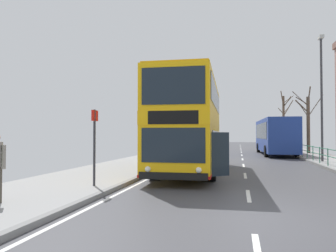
% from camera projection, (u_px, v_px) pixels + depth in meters
% --- Properties ---
extents(ground, '(15.80, 140.00, 0.20)m').
position_uv_depth(ground, '(219.00, 214.00, 7.25)').
color(ground, '#414146').
extents(double_decker_bus_main, '(3.39, 10.25, 4.41)m').
position_uv_depth(double_decker_bus_main, '(191.00, 125.00, 15.66)').
color(double_decker_bus_main, '#F4B20F').
rests_on(double_decker_bus_main, ground).
extents(background_bus_far_lane, '(2.87, 10.88, 3.19)m').
position_uv_depth(background_bus_far_lane, '(275.00, 136.00, 29.26)').
color(background_bus_far_lane, navy).
rests_on(background_bus_far_lane, ground).
extents(bus_stop_sign_near, '(0.08, 0.44, 2.54)m').
position_uv_depth(bus_stop_sign_near, '(94.00, 139.00, 10.68)').
color(bus_stop_sign_near, '#2D2D33').
rests_on(bus_stop_sign_near, ground).
extents(street_lamp_far_side, '(0.28, 0.60, 8.05)m').
position_uv_depth(street_lamp_far_side, '(322.00, 89.00, 20.45)').
color(street_lamp_far_side, '#38383D').
rests_on(street_lamp_far_side, ground).
extents(bare_tree_far_01, '(1.98, 2.70, 7.28)m').
position_uv_depth(bare_tree_far_01, '(284.00, 119.00, 41.75)').
color(bare_tree_far_01, brown).
rests_on(bare_tree_far_01, ground).
extents(bare_tree_far_02, '(2.57, 1.34, 6.01)m').
position_uv_depth(bare_tree_far_02, '(308.00, 122.00, 29.26)').
color(bare_tree_far_02, brown).
rests_on(bare_tree_far_02, ground).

